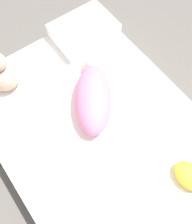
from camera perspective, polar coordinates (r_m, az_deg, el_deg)
The scene contains 7 objects.
ground_plane at distance 1.67m, azimuth 0.51°, elevation -5.84°, with size 12.00×12.00×0.00m, color #514C47.
bed_mattress at distance 1.58m, azimuth 0.54°, elevation -4.63°, with size 1.50×1.09×0.19m.
burp_cloth at distance 1.67m, azimuth 1.00°, elevation 9.39°, with size 0.21×0.21×0.02m.
swaddled_baby at distance 1.49m, azimuth -0.58°, elevation 3.60°, with size 0.50×0.43×0.16m.
pillow at distance 1.81m, azimuth -2.65°, elevation 17.25°, with size 0.29×0.40×0.11m.
bunny_plush at distance 1.62m, azimuth -19.72°, elevation 7.99°, with size 0.18×0.18×0.34m.
turtle_plush at distance 1.44m, azimuth 19.86°, elevation -13.18°, with size 0.21×0.13×0.09m.
Camera 1 is at (0.46, -0.35, 1.57)m, focal length 42.00 mm.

